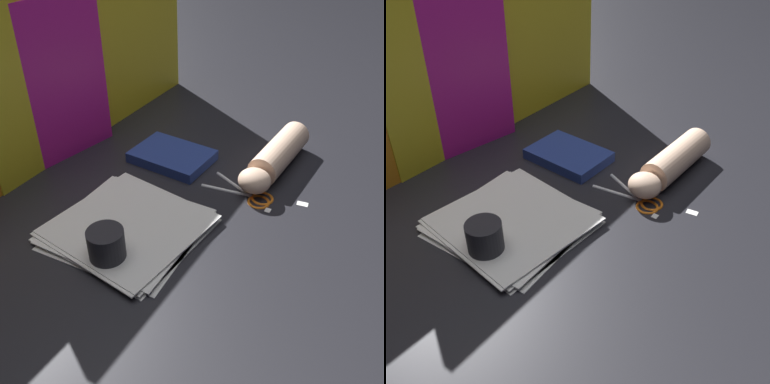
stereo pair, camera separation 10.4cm
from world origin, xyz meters
The scene contains 10 objects.
ground_plane centered at (0.00, 0.00, 0.00)m, with size 6.00×6.00×0.00m, color black.
backdrop_panel_center centered at (-0.03, 0.45, 0.21)m, with size 0.55×0.10×0.43m.
backdrop_panel_right centered at (0.27, 0.45, 0.25)m, with size 0.84×0.03×0.50m.
paper_stack centered at (-0.09, 0.08, 0.01)m, with size 0.33×0.34×0.02m.
book_closed centered at (0.21, 0.16, 0.01)m, with size 0.15×0.21×0.03m.
scissors centered at (0.17, -0.10, 0.00)m, with size 0.10×0.19×0.01m.
hand_forearm centered at (0.31, -0.10, 0.04)m, with size 0.32×0.09×0.08m.
paper_scrap_near centered at (0.14, -0.16, 0.00)m, with size 0.02×0.01×0.00m.
paper_scrap_mid centered at (0.20, -0.22, 0.00)m, with size 0.02×0.03×0.00m.
mug centered at (-0.19, 0.06, 0.04)m, with size 0.08×0.08×0.08m.
Camera 2 is at (-0.63, -0.52, 0.67)m, focal length 42.00 mm.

